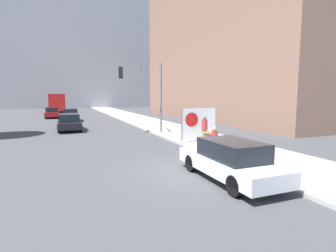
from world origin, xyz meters
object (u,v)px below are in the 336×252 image
seated_protester (215,138)px  car_on_road_distant (52,113)px  traffic_light_pole (145,86)px  parked_car_curbside (230,160)px  car_on_road_nearest (69,122)px  jogger_on_sidewalk (204,129)px  car_on_road_midblock (70,115)px  city_bus_on_road (57,102)px  protest_banner (199,124)px

seated_protester → car_on_road_distant: car_on_road_distant is taller
traffic_light_pole → parked_car_curbside: 11.90m
seated_protester → traffic_light_pole: (-1.35, 7.61, 2.89)m
seated_protester → car_on_road_nearest: size_ratio=0.25×
jogger_on_sidewalk → car_on_road_nearest: size_ratio=0.34×
car_on_road_nearest → car_on_road_distant: bearing=97.0°
car_on_road_midblock → traffic_light_pole: bearing=-69.6°
seated_protester → city_bus_on_road: 40.30m
parked_car_curbside → car_on_road_distant: car_on_road_distant is taller
car_on_road_nearest → car_on_road_distant: 14.33m
traffic_light_pole → car_on_road_distant: bearing=110.5°
protest_banner → parked_car_curbside: protest_banner is taller
car_on_road_distant → jogger_on_sidewalk: bearing=-69.9°
parked_car_curbside → car_on_road_distant: 31.07m
car_on_road_distant → city_bus_on_road: 13.09m
parked_car_curbside → car_on_road_midblock: car_on_road_midblock is taller
car_on_road_distant → city_bus_on_road: city_bus_on_road is taller
car_on_road_nearest → car_on_road_midblock: 8.83m
traffic_light_pole → city_bus_on_road: 32.61m
protest_banner → city_bus_on_road: (-8.49, 36.77, 0.64)m
parked_car_curbside → city_bus_on_road: bearing=98.0°
traffic_light_pole → parked_car_curbside: traffic_light_pole is taller
seated_protester → city_bus_on_road: bearing=106.8°
jogger_on_sidewalk → car_on_road_midblock: 20.27m
parked_car_curbside → city_bus_on_road: city_bus_on_road is taller
car_on_road_nearest → car_on_road_distant: (-1.74, 14.22, 0.00)m
jogger_on_sidewalk → car_on_road_nearest: (-7.21, 10.24, -0.24)m
car_on_road_nearest → car_on_road_distant: size_ratio=1.10×
seated_protester → city_bus_on_road: size_ratio=0.11×
jogger_on_sidewalk → parked_car_curbside: (-2.39, -5.92, -0.25)m
seated_protester → jogger_on_sidewalk: 2.08m
car_on_road_distant → city_bus_on_road: size_ratio=0.40×
seated_protester → city_bus_on_road: (-7.94, 39.49, 1.07)m
seated_protester → car_on_road_nearest: (-6.68, 12.24, -0.07)m
traffic_light_pole → city_bus_on_road: (-6.59, 31.89, -1.81)m
jogger_on_sidewalk → city_bus_on_road: (-8.48, 37.49, 0.90)m
parked_car_curbside → city_bus_on_road: size_ratio=0.42×
parked_car_curbside → car_on_road_nearest: (-4.82, 16.15, 0.01)m
car_on_road_midblock → seated_protester: bearing=-73.2°
protest_banner → car_on_road_nearest: protest_banner is taller
parked_car_curbside → car_on_road_distant: size_ratio=1.04×
protest_banner → car_on_road_nearest: 11.96m
traffic_light_pole → car_on_road_midblock: bearing=110.4°
city_bus_on_road → parked_car_curbside: bearing=-82.0°
jogger_on_sidewalk → city_bus_on_road: city_bus_on_road is taller
seated_protester → city_bus_on_road: city_bus_on_road is taller
seated_protester → car_on_road_midblock: 22.00m
seated_protester → car_on_road_distant: size_ratio=0.28×
traffic_light_pole → seated_protester: bearing=-79.9°
protest_banner → traffic_light_pole: (-1.90, 4.88, 2.46)m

